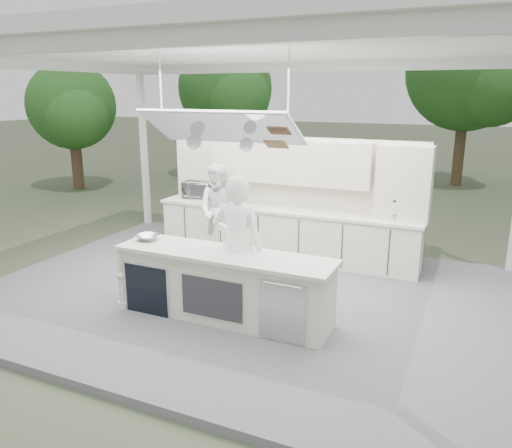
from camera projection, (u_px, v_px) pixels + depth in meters
The scene contains 12 objects.
ground at pixel (240, 299), 7.91m from camera, with size 90.00×90.00×0.00m, color #404A33.
stage_deck at pixel (240, 295), 7.90m from camera, with size 8.00×6.00×0.12m, color #5D5C61.
tent at pixel (238, 52), 6.94m from camera, with size 8.20×6.20×3.86m.
demo_island at pixel (223, 285), 6.88m from camera, with size 3.10×0.79×0.95m.
back_counter at pixel (284, 233), 9.43m from camera, with size 5.08×0.72×0.95m.
back_wall_unit at pixel (312, 182), 9.19m from camera, with size 5.05×0.48×2.25m.
tree_cluster at pixel (372, 88), 15.72m from camera, with size 19.55×9.40×5.85m.
head_chef at pixel (237, 246), 6.88m from camera, with size 0.73×0.48×1.99m, color white.
sous_chef at pixel (220, 210), 9.49m from camera, with size 0.85×0.67×1.76m, color white.
toaster_oven at pixel (198, 190), 10.21m from camera, with size 0.60×0.41×0.33m, color #B5B8BC.
bowl_large at pixel (148, 237), 7.33m from camera, with size 0.33×0.33×0.08m, color #AFB0B6.
bowl_small at pixel (232, 245), 6.97m from camera, with size 0.22×0.22×0.07m, color #B9BBC1.
Camera 1 is at (3.26, -6.57, 3.20)m, focal length 35.00 mm.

